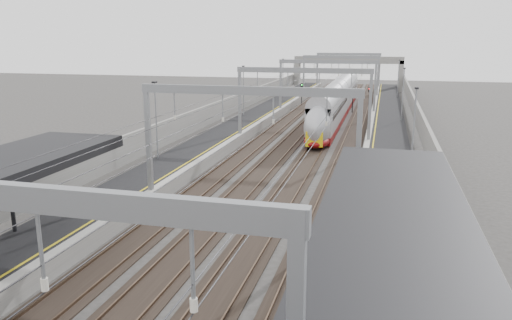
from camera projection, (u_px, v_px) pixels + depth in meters
The scene contains 11 objects.
platform_left at pixel (233, 132), 53.39m from camera, with size 4.00×120.00×1.00m, color black.
platform_right at pixel (387, 140), 49.53m from camera, with size 4.00×120.00×1.00m, color black.
tracks at pixel (307, 140), 51.57m from camera, with size 11.40×140.00×0.20m.
overhead_line at pixel (317, 76), 56.37m from camera, with size 13.00×140.00×6.60m.
overbridge at pixel (348, 64), 102.13m from camera, with size 22.00×2.20×6.90m.
wall_left at pixel (204, 121), 53.91m from camera, with size 0.30×120.00×3.20m, color slate.
wall_right at pixel (421, 130), 48.50m from camera, with size 0.30×120.00×3.20m, color slate.
train at pixel (337, 103), 65.92m from camera, with size 2.53×46.19×4.01m.
signal_green at pixel (302, 90), 78.98m from camera, with size 0.32×0.32×3.48m.
signal_red_near at pixel (353, 96), 71.06m from camera, with size 0.32×0.32×3.48m.
signal_red_far at pixel (369, 94), 72.78m from camera, with size 0.32×0.32×3.48m.
Camera 1 is at (7.50, -5.33, 10.13)m, focal length 35.00 mm.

